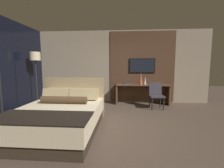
# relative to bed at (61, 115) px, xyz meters

# --- Properties ---
(ground_plane) EXTENTS (16.00, 16.00, 0.00)m
(ground_plane) POSITION_rel_bed_xyz_m (1.05, 0.21, -0.33)
(ground_plane) COLOR #4C3D33
(wall_back_tv_panel) EXTENTS (7.20, 0.09, 2.80)m
(wall_back_tv_panel) POSITION_rel_bed_xyz_m (1.20, 2.80, 1.07)
(wall_back_tv_panel) COLOR gray
(wall_back_tv_panel) RESTS_ON ground_plane
(bed) EXTENTS (1.69, 2.16, 1.10)m
(bed) POSITION_rel_bed_xyz_m (0.00, 0.00, 0.00)
(bed) COLOR #33281E
(bed) RESTS_ON ground_plane
(desk) EXTENTS (1.98, 0.51, 0.75)m
(desk) POSITION_rel_bed_xyz_m (2.10, 2.53, 0.18)
(desk) COLOR brown
(desk) RESTS_ON ground_plane
(tv) EXTENTS (0.98, 0.04, 0.55)m
(tv) POSITION_rel_bed_xyz_m (2.10, 2.73, 1.12)
(tv) COLOR black
(desk_chair) EXTENTS (0.48, 0.48, 0.88)m
(desk_chair) POSITION_rel_bed_xyz_m (2.49, 1.95, 0.19)
(desk_chair) COLOR #38333D
(desk_chair) RESTS_ON ground_plane
(floor_lamp) EXTENTS (0.34, 0.34, 1.90)m
(floor_lamp) POSITION_rel_bed_xyz_m (-1.57, 1.73, 1.27)
(floor_lamp) COLOR #282623
(floor_lamp) RESTS_ON ground_plane
(vase_tall) EXTENTS (0.13, 0.13, 0.47)m
(vase_tall) POSITION_rel_bed_xyz_m (2.03, 2.42, 0.65)
(vase_tall) COLOR #B2563D
(vase_tall) RESTS_ON desk
(vase_short) EXTENTS (0.09, 0.09, 0.30)m
(vase_short) POSITION_rel_bed_xyz_m (2.20, 2.51, 0.56)
(vase_short) COLOR silver
(vase_short) RESTS_ON desk
(book) EXTENTS (0.25, 0.20, 0.03)m
(book) POSITION_rel_bed_xyz_m (1.51, 2.56, 0.43)
(book) COLOR navy
(book) RESTS_ON desk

